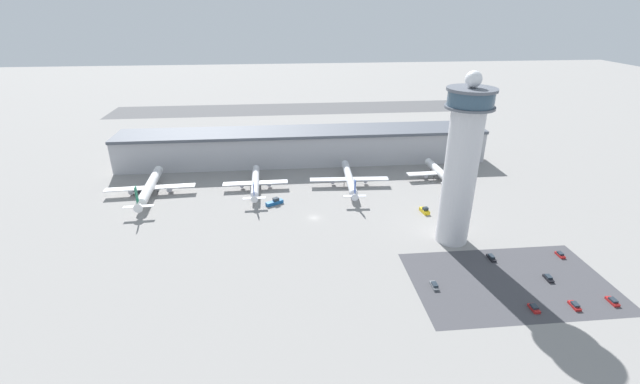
# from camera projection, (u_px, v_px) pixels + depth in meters

# --- Properties ---
(ground_plane) EXTENTS (1000.00, 1000.00, 0.00)m
(ground_plane) POSITION_uv_depth(u_px,v_px,m) (314.00, 218.00, 180.98)
(ground_plane) COLOR gray
(terminal_building) EXTENTS (203.25, 25.00, 18.53)m
(terminal_building) POSITION_uv_depth(u_px,v_px,m) (304.00, 146.00, 240.85)
(terminal_building) COLOR #B2B2B7
(terminal_building) RESTS_ON ground
(runway_strip) EXTENTS (304.87, 44.00, 0.01)m
(runway_strip) POSITION_uv_depth(u_px,v_px,m) (294.00, 109.00, 365.77)
(runway_strip) COLOR #515154
(runway_strip) RESTS_ON ground
(control_tower) EXTENTS (16.74, 16.74, 63.26)m
(control_tower) POSITION_uv_depth(u_px,v_px,m) (462.00, 162.00, 151.48)
(control_tower) COLOR silver
(control_tower) RESTS_ON ground
(parking_lot_surface) EXTENTS (64.00, 40.00, 0.01)m
(parking_lot_surface) POSITION_uv_depth(u_px,v_px,m) (510.00, 282.00, 139.44)
(parking_lot_surface) COLOR #424247
(parking_lot_surface) RESTS_ON ground
(airplane_gate_alpha) EXTENTS (41.39, 46.00, 13.57)m
(airplane_gate_alpha) POSITION_uv_depth(u_px,v_px,m) (150.00, 187.00, 200.38)
(airplane_gate_alpha) COLOR white
(airplane_gate_alpha) RESTS_ON ground
(airplane_gate_bravo) EXTENTS (31.29, 39.44, 11.37)m
(airplane_gate_bravo) POSITION_uv_depth(u_px,v_px,m) (255.00, 183.00, 206.38)
(airplane_gate_bravo) COLOR white
(airplane_gate_bravo) RESTS_ON ground
(airplane_gate_charlie) EXTENTS (39.00, 44.44, 11.81)m
(airplane_gate_charlie) POSITION_uv_depth(u_px,v_px,m) (349.00, 179.00, 210.16)
(airplane_gate_charlie) COLOR silver
(airplane_gate_charlie) RESTS_ON ground
(airplane_gate_delta) EXTENTS (33.50, 32.32, 12.27)m
(airplane_gate_delta) POSITION_uv_depth(u_px,v_px,m) (440.00, 172.00, 218.38)
(airplane_gate_delta) COLOR white
(airplane_gate_delta) RESTS_ON ground
(service_truck_catering) EXTENTS (8.17, 6.04, 2.98)m
(service_truck_catering) POSITION_uv_depth(u_px,v_px,m) (275.00, 202.00, 192.64)
(service_truck_catering) COLOR black
(service_truck_catering) RESTS_ON ground
(service_truck_fuel) EXTENTS (8.47, 4.57, 2.67)m
(service_truck_fuel) POSITION_uv_depth(u_px,v_px,m) (143.00, 190.00, 205.32)
(service_truck_fuel) COLOR black
(service_truck_fuel) RESTS_ON ground
(service_truck_baggage) EXTENTS (3.29, 5.98, 2.73)m
(service_truck_baggage) POSITION_uv_depth(u_px,v_px,m) (425.00, 211.00, 185.05)
(service_truck_baggage) COLOR black
(service_truck_baggage) RESTS_ON ground
(car_blue_compact) EXTENTS (1.75, 4.78, 1.38)m
(car_blue_compact) POSITION_uv_depth(u_px,v_px,m) (491.00, 258.00, 151.78)
(car_blue_compact) COLOR black
(car_blue_compact) RESTS_ON ground
(car_maroon_suv) EXTENTS (1.92, 4.30, 1.40)m
(car_maroon_suv) POSITION_uv_depth(u_px,v_px,m) (548.00, 278.00, 140.47)
(car_maroon_suv) COLOR black
(car_maroon_suv) RESTS_ON ground
(car_white_wagon) EXTENTS (1.75, 4.11, 1.41)m
(car_white_wagon) POSITION_uv_depth(u_px,v_px,m) (560.00, 255.00, 153.50)
(car_white_wagon) COLOR black
(car_white_wagon) RESTS_ON ground
(car_navy_sedan) EXTENTS (1.81, 4.72, 1.40)m
(car_navy_sedan) POSITION_uv_depth(u_px,v_px,m) (434.00, 286.00, 136.73)
(car_navy_sedan) COLOR black
(car_navy_sedan) RESTS_ON ground
(car_silver_sedan) EXTENTS (1.94, 4.16, 1.43)m
(car_silver_sedan) POSITION_uv_depth(u_px,v_px,m) (534.00, 308.00, 126.66)
(car_silver_sedan) COLOR black
(car_silver_sedan) RESTS_ON ground
(car_grey_coupe) EXTENTS (1.97, 4.41, 1.44)m
(car_grey_coupe) POSITION_uv_depth(u_px,v_px,m) (575.00, 305.00, 127.75)
(car_grey_coupe) COLOR black
(car_grey_coupe) RESTS_ON ground
(car_black_suv) EXTENTS (1.96, 4.45, 1.43)m
(car_black_suv) POSITION_uv_depth(u_px,v_px,m) (613.00, 301.00, 129.57)
(car_black_suv) COLOR black
(car_black_suv) RESTS_ON ground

